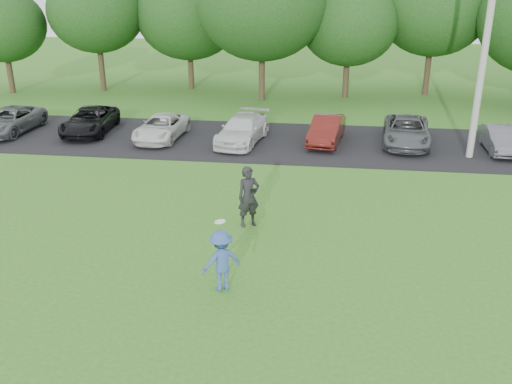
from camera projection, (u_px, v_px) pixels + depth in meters
The scene contains 7 objects.
ground at pixel (238, 291), 14.34m from camera, with size 100.00×100.00×0.00m, color #2D7220.
parking_lot at pixel (282, 142), 26.30m from camera, with size 32.00×6.50×0.03m, color black.
utility_pole at pixel (487, 35), 22.34m from camera, with size 0.28×0.28×10.13m, color #9F9F9A.
frisbee_player at pixel (221, 261), 14.14m from camera, with size 1.20×1.07×1.98m.
camera_bystander at pixel (249, 197), 17.60m from camera, with size 0.84×0.75×1.94m.
parked_cars at pixel (246, 128), 26.30m from camera, with size 28.22×5.16×1.21m.
tree_row at pixel (324, 14), 33.27m from camera, with size 42.39×9.85×8.64m.
Camera 1 is at (2.04, -12.21, 7.67)m, focal length 40.00 mm.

